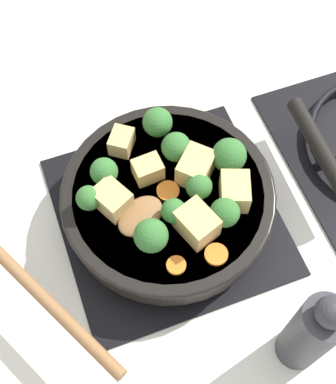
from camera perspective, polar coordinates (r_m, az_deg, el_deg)
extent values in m
plane|color=silver|center=(0.79, 0.00, -2.57)|extent=(2.40, 2.40, 0.00)
cube|color=black|center=(0.79, 0.00, -2.45)|extent=(0.31, 0.31, 0.01)
torus|color=black|center=(0.77, 0.00, -1.93)|extent=(0.24, 0.24, 0.01)
cube|color=black|center=(0.77, 0.00, -1.93)|extent=(0.01, 0.23, 0.01)
cube|color=black|center=(0.77, 0.00, -1.93)|extent=(0.23, 0.01, 0.01)
cylinder|color=black|center=(0.74, 0.00, -0.89)|extent=(0.29, 0.29, 0.05)
cylinder|color=#5B3316|center=(0.74, 0.00, -0.75)|extent=(0.26, 0.26, 0.04)
torus|color=black|center=(0.73, 0.00, -0.15)|extent=(0.29, 0.29, 0.01)
cylinder|color=black|center=(0.80, 15.97, 4.37)|extent=(0.18, 0.03, 0.02)
ellipsoid|color=olive|center=(0.70, -2.96, -2.57)|extent=(0.07, 0.08, 0.01)
cylinder|color=olive|center=(0.67, -12.58, -11.51)|extent=(0.23, 0.13, 0.02)
cube|color=#DBB770|center=(0.70, -5.97, -0.81)|extent=(0.06, 0.05, 0.04)
cube|color=#DBB770|center=(0.71, 7.12, 0.06)|extent=(0.06, 0.05, 0.04)
cube|color=#DBB770|center=(0.72, 2.98, 2.60)|extent=(0.06, 0.06, 0.04)
cube|color=#DBB770|center=(0.72, -2.17, 2.41)|extent=(0.03, 0.04, 0.03)
cube|color=#DBB770|center=(0.75, -4.97, 5.39)|extent=(0.05, 0.04, 0.03)
cube|color=#DBB770|center=(0.68, 3.09, -3.40)|extent=(0.06, 0.05, 0.04)
cylinder|color=#709956|center=(0.74, 6.35, 2.92)|extent=(0.01, 0.01, 0.01)
sphere|color=#387533|center=(0.72, 6.54, 3.90)|extent=(0.05, 0.05, 0.05)
cylinder|color=#709956|center=(0.77, -1.10, 6.51)|extent=(0.01, 0.01, 0.01)
sphere|color=#387533|center=(0.75, -1.13, 7.45)|extent=(0.04, 0.04, 0.04)
cylinder|color=#709956|center=(0.68, -1.77, -5.43)|extent=(0.01, 0.01, 0.01)
sphere|color=#387533|center=(0.66, -1.82, -4.68)|extent=(0.04, 0.04, 0.04)
cylinder|color=#709956|center=(0.74, 0.85, 3.93)|extent=(0.01, 0.01, 0.01)
sphere|color=#387533|center=(0.73, 0.87, 4.82)|extent=(0.04, 0.04, 0.04)
cylinder|color=#709956|center=(0.72, 3.25, -0.14)|extent=(0.01, 0.01, 0.01)
sphere|color=#387533|center=(0.70, 3.33, 0.60)|extent=(0.04, 0.04, 0.04)
cylinder|color=#709956|center=(0.73, -6.67, 1.39)|extent=(0.01, 0.01, 0.01)
sphere|color=#387533|center=(0.71, -6.84, 2.18)|extent=(0.04, 0.04, 0.04)
cylinder|color=#709956|center=(0.71, -8.28, -1.32)|extent=(0.01, 0.01, 0.01)
sphere|color=#387533|center=(0.70, -8.47, -0.64)|extent=(0.03, 0.03, 0.03)
cylinder|color=#709956|center=(0.70, 5.93, -2.93)|extent=(0.01, 0.01, 0.01)
sphere|color=#387533|center=(0.68, 6.08, -2.19)|extent=(0.04, 0.04, 0.04)
cylinder|color=#709956|center=(0.70, 0.59, -2.69)|extent=(0.01, 0.01, 0.01)
sphere|color=#387533|center=(0.68, 0.60, -2.03)|extent=(0.03, 0.03, 0.03)
cylinder|color=orange|center=(0.68, 5.16, -6.65)|extent=(0.03, 0.03, 0.01)
cylinder|color=orange|center=(0.72, 0.02, -0.11)|extent=(0.03, 0.03, 0.01)
cylinder|color=orange|center=(0.68, 0.88, -7.83)|extent=(0.03, 0.03, 0.01)
cylinder|color=#333338|center=(0.67, 14.90, -14.45)|extent=(0.05, 0.05, 0.16)
sphere|color=#333338|center=(0.58, 17.07, -12.18)|extent=(0.04, 0.04, 0.04)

